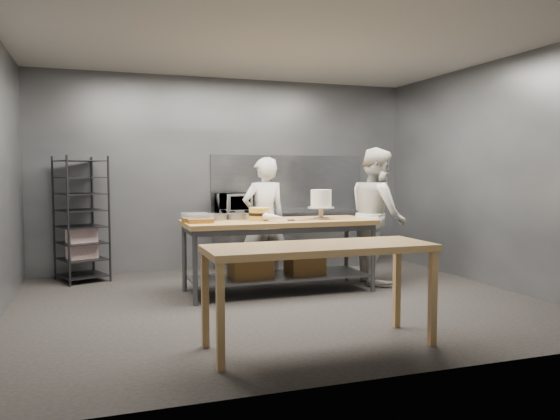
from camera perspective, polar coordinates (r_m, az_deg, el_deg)
name	(u,v)px	position (r m, az deg, el deg)	size (l,w,h in m)	color
ground	(280,302)	(6.51, -0.02, -9.58)	(6.00, 6.00, 0.00)	black
back_wall	(229,174)	(8.73, -5.35, 3.80)	(6.00, 0.04, 3.00)	#4C4F54
work_table	(277,247)	(6.94, -0.34, -3.92)	(2.40, 0.90, 0.92)	olive
near_counter	(320,254)	(4.76, 4.17, -4.65)	(2.00, 0.70, 0.90)	olive
back_counter	(295,239)	(8.78, 1.55, -3.04)	(2.60, 0.60, 0.90)	slate
splashback_panel	(288,183)	(9.00, 0.89, 2.86)	(2.60, 0.02, 0.90)	slate
speed_rack	(81,220)	(8.12, -20.05, -1.00)	(0.79, 0.82, 1.75)	black
chef_behind	(264,219)	(7.62, -1.67, -0.99)	(0.63, 0.41, 1.73)	silver
chef_right	(377,215)	(7.66, 10.14, -0.54)	(0.90, 0.70, 1.86)	silver
microwave	(234,203)	(8.43, -4.82, 0.73)	(0.54, 0.37, 0.30)	black
frosted_cake_stand	(321,200)	(7.04, 4.31, 1.00)	(0.34, 0.34, 0.38)	#B0A58D
layer_cake	(259,214)	(6.85, -2.17, -0.43)	(0.26, 0.26, 0.16)	#F9D24F
cake_pans	(221,217)	(6.96, -6.16, -0.73)	(0.73, 0.42, 0.07)	gray
piping_bag	(272,217)	(6.69, -0.85, -0.70)	(0.12, 0.12, 0.38)	white
offset_spatula	(298,220)	(6.83, 1.86, -1.07)	(0.36, 0.02, 0.02)	slate
pastry_clamshells	(197,218)	(6.65, -8.63, -0.81)	(0.34, 0.39, 0.11)	#9C6A1F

